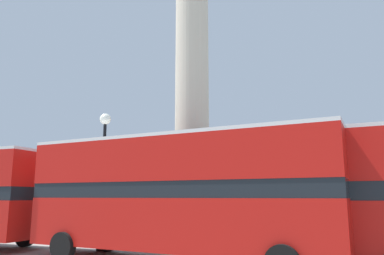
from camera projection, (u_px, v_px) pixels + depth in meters
name	position (u px, v px, depth m)	size (l,w,h in m)	color
ground_plane	(192.00, 243.00, 18.39)	(200.00, 200.00, 0.00)	gray
monument_column	(192.00, 88.00, 19.83)	(5.41, 5.41, 23.08)	#BCB29E
bus_c	(177.00, 192.00, 13.19)	(11.50, 3.67, 4.38)	#B7140F
equestrian_statue	(55.00, 204.00, 27.74)	(3.64, 3.23, 5.87)	#BCB29E
street_lamp	(103.00, 163.00, 16.43)	(0.50, 0.50, 5.93)	black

